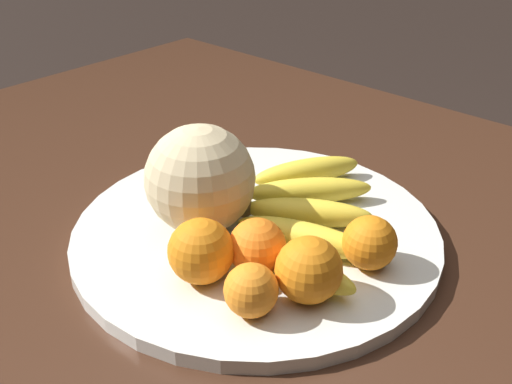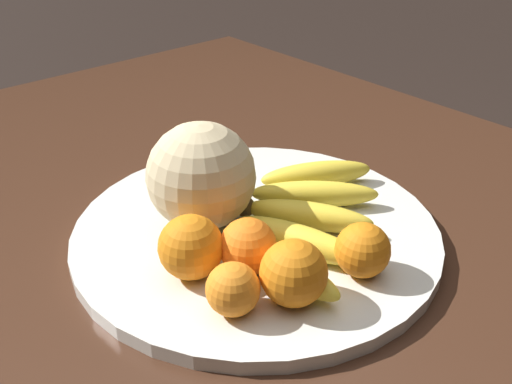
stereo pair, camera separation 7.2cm
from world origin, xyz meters
name	(u,v)px [view 2 (the right image)]	position (x,y,z in m)	size (l,w,h in m)	color
kitchen_table	(215,282)	(0.00, 0.00, 0.66)	(1.40, 1.19, 0.75)	#3D2316
fruit_bowl	(256,232)	(0.05, 0.03, 0.76)	(0.46, 0.46, 0.02)	silver
melon	(203,177)	(0.00, -0.01, 0.83)	(0.13, 0.13, 0.13)	beige
banana_bunch	(303,215)	(0.09, 0.07, 0.78)	(0.25, 0.28, 0.04)	#473819
orange_front_left	(191,247)	(0.08, -0.09, 0.80)	(0.07, 0.07, 0.07)	orange
orange_front_right	(363,250)	(0.20, 0.06, 0.79)	(0.06, 0.06, 0.06)	orange
orange_mid_center	(294,273)	(0.18, -0.03, 0.80)	(0.07, 0.07, 0.07)	orange
orange_back_left	(233,289)	(0.15, -0.09, 0.79)	(0.06, 0.06, 0.06)	orange
orange_back_right	(248,247)	(0.11, -0.04, 0.80)	(0.06, 0.06, 0.06)	orange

